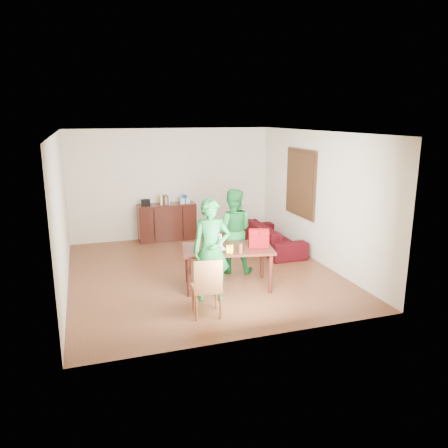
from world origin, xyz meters
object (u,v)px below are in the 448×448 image
object	(u,v)px
bottle	(241,248)
red_bag	(259,239)
chair	(207,299)
person_far	(233,231)
table	(228,252)
person_near	(211,250)
sofa	(273,237)
laptop	(216,246)

from	to	relation	value
bottle	red_bag	xyz separation A→B (m)	(0.43, 0.25, 0.04)
chair	person_far	world-z (taller)	person_far
table	person_near	bearing A→B (deg)	-124.16
sofa	person_near	bearing A→B (deg)	136.33
person_near	bottle	size ratio (longest dim) A/B	9.27
red_bag	table	bearing A→B (deg)	-174.92
bottle	person_far	bearing A→B (deg)	77.94
sofa	chair	bearing A→B (deg)	139.77
bottle	sofa	distance (m)	2.75
person_near	person_far	xyz separation A→B (m)	(0.77, 1.15, -0.03)
table	person_far	bearing A→B (deg)	75.62
person_far	sofa	distance (m)	1.83
chair	person_near	xyz separation A→B (m)	(0.25, 0.58, 0.58)
laptop	red_bag	xyz separation A→B (m)	(0.77, -0.10, 0.09)
chair	sofa	xyz separation A→B (m)	(2.38, 2.83, 0.02)
person_near	red_bag	distance (m)	1.02
person_far	bottle	xyz separation A→B (m)	(-0.23, -1.08, 0.00)
chair	laptop	world-z (taller)	laptop
person_far	sofa	world-z (taller)	person_far
person_near	person_far	size ratio (longest dim) A/B	1.04
table	laptop	xyz separation A→B (m)	(-0.22, -0.01, 0.13)
table	sofa	xyz separation A→B (m)	(1.71, 1.82, -0.35)
bottle	sofa	size ratio (longest dim) A/B	0.09
table	chair	world-z (taller)	chair
chair	bottle	size ratio (longest dim) A/B	5.11
laptop	sofa	xyz separation A→B (m)	(1.93, 1.83, -0.49)
table	bottle	size ratio (longest dim) A/B	9.27
laptop	table	bearing A→B (deg)	3.00
laptop	bottle	size ratio (longest dim) A/B	1.70
red_bag	sofa	world-z (taller)	red_bag
laptop	bottle	bearing A→B (deg)	-44.37
red_bag	sofa	distance (m)	2.32
table	person_near	distance (m)	0.63
table	laptop	bearing A→B (deg)	-167.41
laptop	bottle	world-z (taller)	laptop
person_near	laptop	world-z (taller)	person_near
person_far	bottle	world-z (taller)	person_far
person_near	sofa	size ratio (longest dim) A/B	0.86
person_far	laptop	xyz separation A→B (m)	(-0.57, -0.74, -0.05)
bottle	red_bag	distance (m)	0.50
person_far	red_bag	size ratio (longest dim) A/B	4.72
person_far	sofa	size ratio (longest dim) A/B	0.83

